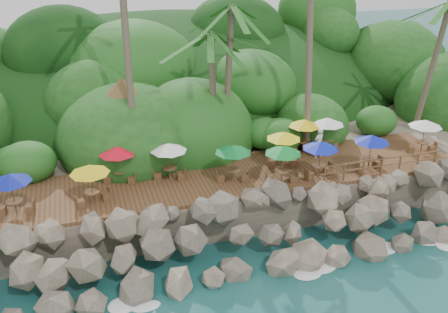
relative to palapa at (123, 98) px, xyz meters
name	(u,v)px	position (x,y,z in m)	size (l,w,h in m)	color
ground	(263,280)	(4.53, -9.93, -5.79)	(140.00, 140.00, 0.00)	#19514F
land_base	(183,131)	(4.53, 6.07, -4.74)	(32.00, 25.20, 2.10)	gray
jungle_hill	(165,112)	(4.53, 13.57, -5.79)	(44.80, 28.00, 15.40)	#143811
seawall	(249,234)	(4.53, -7.93, -4.64)	(29.00, 4.00, 2.30)	gray
terrace	(224,177)	(4.53, -3.93, -3.59)	(26.00, 5.00, 0.20)	brown
jungle_foliage	(187,150)	(4.53, 5.07, -5.79)	(44.00, 16.00, 12.00)	#143811
foam_line	(261,276)	(4.53, -9.63, -5.76)	(25.20, 0.80, 0.06)	white
palapa	(123,98)	(0.00, 0.00, 0.00)	(5.04, 5.04, 4.60)	brown
dining_clusters	(252,145)	(5.96, -4.25, -1.81)	(23.84, 5.07, 2.02)	brown
railing	(382,165)	(12.46, -6.28, -2.88)	(7.20, 0.10, 1.00)	brown
waiter	(319,143)	(10.30, -3.26, -2.61)	(0.64, 0.42, 1.75)	silver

